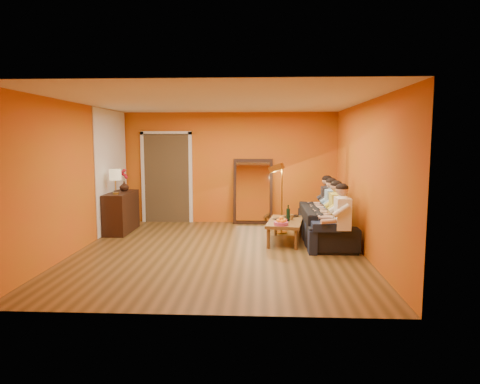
{
  "coord_description": "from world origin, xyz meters",
  "views": [
    {
      "loc": [
        0.73,
        -7.31,
        1.95
      ],
      "look_at": [
        0.35,
        0.5,
        1.0
      ],
      "focal_mm": 32.0,
      "sensor_mm": 36.0,
      "label": 1
    }
  ],
  "objects_px": {
    "vase": "(124,186)",
    "mirror_frame": "(253,191)",
    "wine_bottle": "(288,213)",
    "sofa": "(325,224)",
    "floor_lamp": "(282,200)",
    "person_far_right": "(327,205)",
    "person_mid_right": "(332,209)",
    "table_lamp": "(115,182)",
    "dog": "(333,230)",
    "laptop": "(293,217)",
    "person_far_left": "(342,219)",
    "sideboard": "(121,212)",
    "tumbler": "(291,217)",
    "person_mid_left": "(337,214)",
    "coffee_table": "(285,231)"
  },
  "relations": [
    {
      "from": "laptop",
      "to": "dog",
      "type": "bearing_deg",
      "value": -88.6
    },
    {
      "from": "mirror_frame",
      "to": "person_far_left",
      "type": "distance_m",
      "value": 3.11
    },
    {
      "from": "person_far_left",
      "to": "wine_bottle",
      "type": "bearing_deg",
      "value": 138.75
    },
    {
      "from": "person_mid_right",
      "to": "wine_bottle",
      "type": "distance_m",
      "value": 0.94
    },
    {
      "from": "mirror_frame",
      "to": "person_far_right",
      "type": "height_order",
      "value": "mirror_frame"
    },
    {
      "from": "laptop",
      "to": "floor_lamp",
      "type": "bearing_deg",
      "value": 80.87
    },
    {
      "from": "person_mid_left",
      "to": "dog",
      "type": "bearing_deg",
      "value": -115.07
    },
    {
      "from": "sideboard",
      "to": "wine_bottle",
      "type": "xyz_separation_m",
      "value": [
        3.49,
        -0.82,
        0.15
      ]
    },
    {
      "from": "dog",
      "to": "person_mid_left",
      "type": "relative_size",
      "value": 0.56
    },
    {
      "from": "sideboard",
      "to": "wine_bottle",
      "type": "relative_size",
      "value": 3.81
    },
    {
      "from": "mirror_frame",
      "to": "sideboard",
      "type": "xyz_separation_m",
      "value": [
        -2.79,
        -1.08,
        -0.34
      ]
    },
    {
      "from": "mirror_frame",
      "to": "laptop",
      "type": "relative_size",
      "value": 4.21
    },
    {
      "from": "table_lamp",
      "to": "floor_lamp",
      "type": "bearing_deg",
      "value": 4.77
    },
    {
      "from": "floor_lamp",
      "to": "laptop",
      "type": "relative_size",
      "value": 3.99
    },
    {
      "from": "vase",
      "to": "sideboard",
      "type": "bearing_deg",
      "value": -90.0
    },
    {
      "from": "sofa",
      "to": "person_far_right",
      "type": "xyz_separation_m",
      "value": [
        0.13,
        0.65,
        0.28
      ]
    },
    {
      "from": "sofa",
      "to": "tumbler",
      "type": "xyz_separation_m",
      "value": [
        -0.68,
        -0.06,
        0.14
      ]
    },
    {
      "from": "mirror_frame",
      "to": "person_far_right",
      "type": "xyz_separation_m",
      "value": [
        1.58,
        -1.02,
        -0.15
      ]
    },
    {
      "from": "table_lamp",
      "to": "mirror_frame",
      "type": "bearing_deg",
      "value": 26.32
    },
    {
      "from": "table_lamp",
      "to": "dog",
      "type": "height_order",
      "value": "table_lamp"
    },
    {
      "from": "sofa",
      "to": "table_lamp",
      "type": "bearing_deg",
      "value": 86.06
    },
    {
      "from": "sofa",
      "to": "laptop",
      "type": "relative_size",
      "value": 6.23
    },
    {
      "from": "wine_bottle",
      "to": "sideboard",
      "type": "bearing_deg",
      "value": 166.72
    },
    {
      "from": "person_mid_left",
      "to": "person_mid_right",
      "type": "xyz_separation_m",
      "value": [
        0.0,
        0.55,
        0.0
      ]
    },
    {
      "from": "tumbler",
      "to": "wine_bottle",
      "type": "bearing_deg",
      "value": -112.38
    },
    {
      "from": "floor_lamp",
      "to": "vase",
      "type": "xyz_separation_m",
      "value": [
        -3.41,
        0.26,
        0.23
      ]
    },
    {
      "from": "floor_lamp",
      "to": "person_mid_right",
      "type": "bearing_deg",
      "value": -5.58
    },
    {
      "from": "table_lamp",
      "to": "person_mid_left",
      "type": "xyz_separation_m",
      "value": [
        4.37,
        -0.74,
        -0.49
      ]
    },
    {
      "from": "tumbler",
      "to": "laptop",
      "type": "bearing_deg",
      "value": 75.38
    },
    {
      "from": "wine_bottle",
      "to": "floor_lamp",
      "type": "bearing_deg",
      "value": 95.74
    },
    {
      "from": "person_mid_left",
      "to": "vase",
      "type": "xyz_separation_m",
      "value": [
        -4.37,
        1.29,
        0.34
      ]
    },
    {
      "from": "laptop",
      "to": "sofa",
      "type": "bearing_deg",
      "value": -51.64
    },
    {
      "from": "mirror_frame",
      "to": "coffee_table",
      "type": "relative_size",
      "value": 1.25
    },
    {
      "from": "floor_lamp",
      "to": "person_far_left",
      "type": "bearing_deg",
      "value": -37.83
    },
    {
      "from": "vase",
      "to": "mirror_frame",
      "type": "bearing_deg",
      "value": 16.57
    },
    {
      "from": "sofa",
      "to": "floor_lamp",
      "type": "height_order",
      "value": "floor_lamp"
    },
    {
      "from": "vase",
      "to": "floor_lamp",
      "type": "bearing_deg",
      "value": -4.44
    },
    {
      "from": "person_far_right",
      "to": "sideboard",
      "type": "bearing_deg",
      "value": -179.24
    },
    {
      "from": "table_lamp",
      "to": "sofa",
      "type": "height_order",
      "value": "table_lamp"
    },
    {
      "from": "sofa",
      "to": "person_mid_right",
      "type": "bearing_deg",
      "value": -52.43
    },
    {
      "from": "sideboard",
      "to": "person_mid_right",
      "type": "distance_m",
      "value": 4.4
    },
    {
      "from": "person_far_left",
      "to": "vase",
      "type": "height_order",
      "value": "person_far_left"
    },
    {
      "from": "floor_lamp",
      "to": "person_far_right",
      "type": "distance_m",
      "value": 0.97
    },
    {
      "from": "wine_bottle",
      "to": "vase",
      "type": "distance_m",
      "value": 3.68
    },
    {
      "from": "person_mid_right",
      "to": "tumbler",
      "type": "xyz_separation_m",
      "value": [
        -0.81,
        -0.16,
        -0.14
      ]
    },
    {
      "from": "table_lamp",
      "to": "person_far_left",
      "type": "xyz_separation_m",
      "value": [
        4.37,
        -1.29,
        -0.49
      ]
    },
    {
      "from": "sofa",
      "to": "tumbler",
      "type": "relative_size",
      "value": 20.95
    },
    {
      "from": "table_lamp",
      "to": "person_mid_right",
      "type": "relative_size",
      "value": 0.42
    },
    {
      "from": "sofa",
      "to": "person_far_right",
      "type": "relative_size",
      "value": 1.84
    },
    {
      "from": "sofa",
      "to": "dog",
      "type": "height_order",
      "value": "dog"
    }
  ]
}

